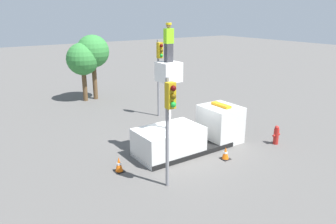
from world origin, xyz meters
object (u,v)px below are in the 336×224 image
at_px(fire_hydrant, 276,135).
at_px(tree_left_bg, 93,52).
at_px(bucket_truck, 190,133).
at_px(traffic_cone_rear, 119,165).
at_px(traffic_light_across, 159,63).
at_px(tree_right_bg, 83,59).
at_px(worker, 169,43).
at_px(traffic_light_pole, 169,112).
at_px(traffic_cone_curbside, 225,153).

height_order(fire_hydrant, tree_left_bg, tree_left_bg).
xyz_separation_m(bucket_truck, traffic_cone_rear, (-4.18, -0.17, -0.57)).
xyz_separation_m(bucket_truck, tree_left_bg, (-0.04, 12.45, 2.91)).
relative_size(traffic_light_across, traffic_cone_rear, 7.38).
xyz_separation_m(fire_hydrant, tree_left_bg, (-4.28, 14.54, 3.30)).
bearing_deg(traffic_light_across, tree_right_bg, 111.36).
height_order(tree_left_bg, tree_right_bg, tree_left_bg).
bearing_deg(worker, traffic_light_pole, -124.04).
distance_m(worker, traffic_cone_rear, 5.92).
distance_m(traffic_light_across, tree_left_bg, 7.12).
bearing_deg(worker, bucket_truck, 0.00).
xyz_separation_m(traffic_light_across, tree_left_bg, (-1.77, 6.89, 0.18)).
xyz_separation_m(bucket_truck, traffic_light_pole, (-3.10, -2.56, 2.32)).
relative_size(worker, traffic_cone_rear, 2.51).
bearing_deg(worker, traffic_light_across, 60.86).
bearing_deg(fire_hydrant, traffic_cone_rear, 167.17).
bearing_deg(traffic_cone_rear, traffic_cone_curbside, -19.95).
bearing_deg(traffic_light_across, bucket_truck, -107.27).
xyz_separation_m(bucket_truck, worker, (-1.37, 0.00, 4.64)).
xyz_separation_m(bucket_truck, traffic_light_across, (1.73, 5.55, 2.74)).
relative_size(traffic_light_pole, traffic_cone_curbside, 7.35).
relative_size(traffic_light_pole, fire_hydrant, 4.34).
bearing_deg(tree_left_bg, traffic_light_across, -75.60).
bearing_deg(tree_right_bg, traffic_light_across, -68.64).
relative_size(traffic_cone_rear, tree_right_bg, 0.15).
xyz_separation_m(worker, traffic_cone_rear, (-2.81, -0.17, -5.21)).
xyz_separation_m(traffic_light_across, traffic_cone_rear, (-5.91, -5.72, -3.30)).
bearing_deg(fire_hydrant, worker, 159.56).
xyz_separation_m(worker, traffic_light_pole, (-1.73, -2.56, -2.32)).
distance_m(worker, fire_hydrant, 7.81).
relative_size(worker, tree_right_bg, 0.38).
bearing_deg(traffic_light_pole, tree_left_bg, 78.49).
xyz_separation_m(traffic_cone_rear, tree_right_bg, (3.25, 12.54, 2.97)).
xyz_separation_m(traffic_light_pole, fire_hydrant, (7.33, 0.47, -2.70)).
bearing_deg(tree_right_bg, fire_hydrant, -70.32).
height_order(bucket_truck, traffic_cone_rear, bucket_truck).
xyz_separation_m(traffic_cone_curbside, tree_left_bg, (-0.70, 14.38, 3.52)).
bearing_deg(tree_left_bg, traffic_cone_curbside, -87.23).
distance_m(traffic_cone_rear, tree_right_bg, 13.29).
height_order(worker, tree_right_bg, worker).
relative_size(traffic_cone_curbside, tree_right_bg, 0.13).
relative_size(tree_left_bg, tree_right_bg, 1.12).
relative_size(traffic_cone_rear, traffic_cone_curbside, 1.13).
bearing_deg(bucket_truck, fire_hydrant, -26.25).
relative_size(bucket_truck, traffic_cone_rear, 8.61).
distance_m(bucket_truck, tree_left_bg, 12.79).
bearing_deg(fire_hydrant, traffic_light_across, 108.16).
relative_size(bucket_truck, traffic_light_pole, 1.32).
distance_m(traffic_light_pole, traffic_light_across, 9.45).
bearing_deg(bucket_truck, traffic_light_pole, -140.45).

